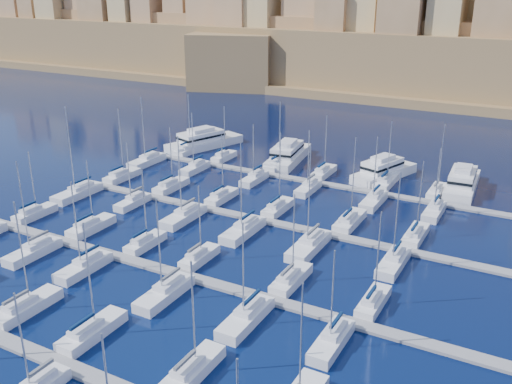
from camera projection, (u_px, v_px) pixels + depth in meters
The scene contains 48 objects.
ground at pixel (234, 245), 87.82m from camera, with size 600.00×600.00×0.00m, color black.
pontoon_near at pixel (70, 367), 59.77m from camera, with size 84.00×2.00×0.40m, color slate.
pontoon_mid_near at pixel (190, 277), 77.87m from camera, with size 84.00×2.00×0.40m, color slate.
pontoon_mid_far at pixel (264, 221), 95.98m from camera, with size 84.00×2.00×0.40m, color slate.
pontoon_far at pixel (315, 182), 114.08m from camera, with size 84.00×2.00×0.40m, color slate.
sailboat_2 at pixel (27, 307), 69.75m from camera, with size 2.74×9.15×14.69m.
sailboat_3 at pixel (92, 331), 64.91m from camera, with size 2.72×9.05×14.34m.
sailboat_4 at pixel (193, 370), 58.53m from camera, with size 2.62×8.72×13.30m.
sailboat_12 at pixel (35, 213), 97.66m from camera, with size 2.41×8.05×11.88m.
sailboat_13 at pixel (91, 226), 92.44m from camera, with size 2.69×8.96×12.06m.
sailboat_14 at pixel (145, 243), 86.78m from camera, with size 2.34×7.78×12.81m.
sailboat_15 at pixel (199, 257), 82.31m from camera, with size 2.31×7.70×11.81m.
sailboat_16 at pixel (291, 279), 76.24m from camera, with size 2.60×8.65×12.98m.
sailboat_17 at pixel (373, 302), 70.85m from camera, with size 2.39×7.97×13.00m.
sailboat_19 at pixel (33, 251), 83.99m from camera, with size 2.73×9.10×15.10m.
sailboat_20 at pixel (84, 267), 79.53m from camera, with size 2.71×9.02×13.78m.
sailboat_21 at pixel (165, 293), 72.92m from camera, with size 2.88×9.60×14.21m.
sailboat_22 at pixel (246, 317), 67.59m from camera, with size 2.88×9.61×13.55m.
sailboat_23 at pixel (332, 341), 63.25m from camera, with size 2.58×8.60×12.42m.
sailboat_24 at pixel (122, 176), 116.11m from camera, with size 2.65×8.85×14.83m.
sailboat_25 at pixel (171, 186), 110.56m from camera, with size 2.64×8.80×12.55m.
sailboat_26 at pixel (221, 197), 105.10m from camera, with size 2.47×8.24×12.72m.
sailboat_27 at pixel (278, 208), 100.03m from camera, with size 2.55×8.50×14.42m.
sailboat_28 at pixel (350, 221), 94.53m from camera, with size 2.81×9.38×15.23m.
sailboat_29 at pixel (415, 235), 89.31m from camera, with size 2.58×8.60×13.01m.
sailboat_30 at pixel (78, 192), 106.99m from camera, with size 3.16×10.53×17.56m.
sailboat_31 at pixel (133, 202), 102.67m from camera, with size 2.35×7.84×12.21m.
sailboat_32 at pixel (184, 216), 96.47m from camera, with size 3.00×9.99×15.16m.
sailboat_33 at pixel (243, 230), 91.14m from camera, with size 3.07×10.22×15.73m.
sailboat_34 at pixel (309, 245), 85.81m from camera, with size 3.20×10.67×16.70m.
sailboat_35 at pixel (393, 262), 80.73m from camera, with size 2.76×9.21×14.66m.
sailboat_36 at pixel (189, 150), 133.81m from camera, with size 2.74×9.13×14.07m.
sailboat_37 at pixel (224, 157), 128.77m from camera, with size 2.33×7.77×12.47m.
sailboat_38 at pixel (278, 164), 123.43m from camera, with size 2.80×9.33×14.59m.
sailboat_39 at pixel (323, 172), 118.38m from camera, with size 2.60×8.66×12.92m.
sailboat_40 at pixel (386, 182), 112.86m from camera, with size 2.86×9.55×13.16m.
sailboat_41 at pixel (437, 191), 107.80m from camera, with size 2.43×8.11×13.95m.
sailboat_42 at pixel (147, 161), 125.84m from camera, with size 3.06×10.19×15.35m.
sailboat_43 at pixel (195, 168), 121.08m from camera, with size 2.54×8.47×13.02m.
sailboat_44 at pixel (255, 178), 114.70m from camera, with size 2.51×8.38×12.26m.
sailboat_45 at pixel (308, 188), 109.47m from camera, with size 2.48×8.27×12.51m.
sailboat_46 at pixel (374, 200), 103.27m from camera, with size 2.74×9.13×13.08m.
sailboat_47 at pixel (434, 211), 98.64m from camera, with size 2.61×8.71×12.47m.
motor_yacht_a at pixel (203, 141), 137.82m from camera, with size 12.11×20.52×5.25m.
motor_yacht_b at pixel (288, 154), 127.06m from camera, with size 8.14×19.11×5.25m.
motor_yacht_c at pixel (383, 170), 116.40m from camera, with size 9.97×17.19×5.25m.
motor_yacht_d at pixel (462, 182), 109.78m from camera, with size 6.16×17.48×5.25m.
fortified_city at pixel (447, 47), 210.48m from camera, with size 460.00×108.95×59.52m.
Camera 1 is at (40.86, -68.15, 38.40)m, focal length 40.00 mm.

